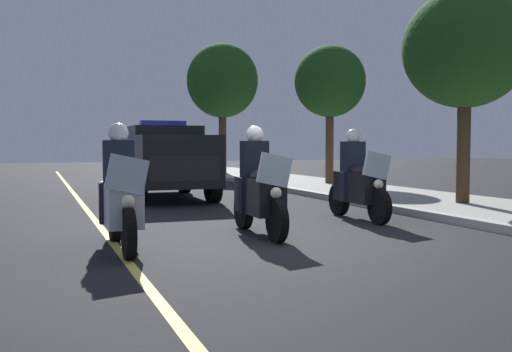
{
  "coord_description": "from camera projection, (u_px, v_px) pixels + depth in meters",
  "views": [
    {
      "loc": [
        8.13,
        -3.41,
        1.42
      ],
      "look_at": [
        -0.88,
        0.0,
        0.9
      ],
      "focal_mm": 40.95,
      "sensor_mm": 36.0,
      "label": 1
    }
  ],
  "objects": [
    {
      "name": "cyclist_background",
      "position": [
        197.0,
        160.0,
        21.74
      ],
      "size": [
        1.76,
        0.32,
        1.69
      ],
      "color": "black",
      "rests_on": "ground"
    },
    {
      "name": "tree_mid_block",
      "position": [
        465.0,
        49.0,
        13.02
      ],
      "size": [
        2.79,
        2.79,
        4.8
      ],
      "color": "#42301E",
      "rests_on": "sidewalk_strip"
    },
    {
      "name": "curb_strip",
      "position": [
        468.0,
        222.0,
        10.15
      ],
      "size": [
        48.0,
        0.24,
        0.15
      ],
      "primitive_type": "cube",
      "color": "#B7B5AD",
      "rests_on": "ground"
    },
    {
      "name": "lane_stripe_center",
      "position": [
        117.0,
        247.0,
        8.03
      ],
      "size": [
        48.0,
        0.12,
        0.01
      ],
      "primitive_type": "cube",
      "color": "#E0D14C",
      "rests_on": "ground"
    },
    {
      "name": "tree_far_back",
      "position": [
        330.0,
        82.0,
        19.76
      ],
      "size": [
        2.41,
        2.41,
        4.67
      ],
      "color": "#4C3823",
      "rests_on": "sidewalk_strip"
    },
    {
      "name": "tree_behind_suv",
      "position": [
        222.0,
        81.0,
        27.03
      ],
      "size": [
        3.3,
        3.3,
        6.01
      ],
      "color": "#42301E",
      "rests_on": "sidewalk_strip"
    },
    {
      "name": "police_motorcycle_trailing",
      "position": [
        358.0,
        183.0,
        11.0
      ],
      "size": [
        2.14,
        0.56,
        1.72
      ],
      "color": "black",
      "rests_on": "ground"
    },
    {
      "name": "police_motorcycle_lead_left",
      "position": [
        121.0,
        198.0,
        7.88
      ],
      "size": [
        2.14,
        0.56,
        1.72
      ],
      "color": "black",
      "rests_on": "ground"
    },
    {
      "name": "police_motorcycle_lead_right",
      "position": [
        259.0,
        191.0,
        9.12
      ],
      "size": [
        2.14,
        0.56,
        1.72
      ],
      "color": "black",
      "rests_on": "ground"
    },
    {
      "name": "ground_plane",
      "position": [
        276.0,
        238.0,
        8.88
      ],
      "size": [
        80.0,
        80.0,
        0.0
      ],
      "primitive_type": "plane",
      "color": "black"
    },
    {
      "name": "police_suv",
      "position": [
        164.0,
        158.0,
        15.42
      ],
      "size": [
        4.93,
        2.13,
        2.05
      ],
      "color": "black",
      "rests_on": "ground"
    }
  ]
}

